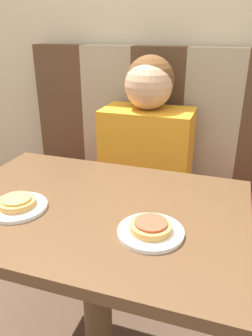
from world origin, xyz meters
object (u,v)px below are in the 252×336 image
(plate_left, at_px, (18,207))
(pizza_left, at_px, (17,202))
(pizza_right, at_px, (151,226))
(plate_right, at_px, (151,232))
(person, at_px, (148,131))

(plate_left, xyz_separation_m, pizza_left, (0.00, 0.00, 0.02))
(pizza_right, bearing_deg, plate_left, 180.00)
(plate_right, distance_m, pizza_left, 0.41)
(person, distance_m, plate_right, 0.77)
(person, xyz_separation_m, plate_right, (0.20, -0.74, -0.04))
(plate_left, relative_size, pizza_left, 1.58)
(plate_left, xyz_separation_m, plate_right, (0.41, 0.00, 0.00))
(person, relative_size, pizza_right, 5.99)
(pizza_left, relative_size, pizza_right, 1.00)
(person, height_order, pizza_left, person)
(plate_right, xyz_separation_m, pizza_left, (-0.41, 0.00, 0.02))
(person, relative_size, plate_left, 3.79)
(plate_right, bearing_deg, plate_left, 180.00)
(plate_left, height_order, plate_right, same)
(person, bearing_deg, plate_left, -105.46)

